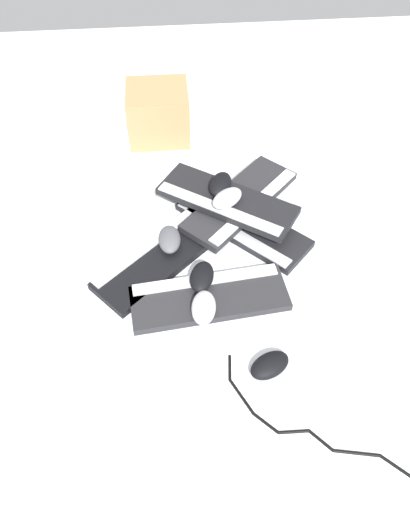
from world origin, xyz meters
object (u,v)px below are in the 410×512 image
at_px(keyboard_3, 241,201).
at_px(keyboard_0, 209,297).
at_px(mouse_1, 289,214).
at_px(mouse_5, 220,184).
at_px(keyboard_4, 227,201).
at_px(mouse_4, 202,277).
at_px(cardboard_box, 158,113).
at_px(keyboard_2, 161,257).
at_px(mouse_3, 270,365).
at_px(mouse_6, 170,239).
at_px(keyboard_1, 242,225).
at_px(mouse_0, 227,198).
at_px(mouse_2, 204,307).

bearing_deg(keyboard_3, keyboard_0, -21.17).
relative_size(keyboard_3, mouse_1, 3.81).
bearing_deg(mouse_5, keyboard_0, -169.88).
bearing_deg(keyboard_0, mouse_5, 169.30).
distance_m(keyboard_3, keyboard_4, 0.06).
bearing_deg(mouse_4, keyboard_3, 168.68).
xyz_separation_m(keyboard_0, cardboard_box, (-0.79, -0.12, 0.08)).
height_order(keyboard_2, mouse_4, mouse_4).
height_order(mouse_3, mouse_5, mouse_5).
height_order(keyboard_4, mouse_6, keyboard_4).
relative_size(keyboard_1, mouse_3, 3.81).
bearing_deg(keyboard_4, mouse_3, 5.00).
relative_size(keyboard_1, mouse_0, 3.81).
height_order(keyboard_4, mouse_5, mouse_5).
height_order(keyboard_2, mouse_5, mouse_5).
relative_size(mouse_4, mouse_6, 1.00).
xyz_separation_m(keyboard_4, cardboard_box, (-0.46, -0.20, 0.02)).
bearing_deg(keyboard_1, mouse_5, -146.37).
distance_m(keyboard_3, cardboard_box, 0.51).
relative_size(mouse_0, mouse_2, 1.00).
height_order(keyboard_3, cardboard_box, cardboard_box).
xyz_separation_m(keyboard_0, mouse_4, (-0.05, -0.02, 0.04)).
xyz_separation_m(mouse_0, mouse_2, (0.35, -0.10, -0.06)).
bearing_deg(mouse_3, mouse_2, 105.07).
bearing_deg(mouse_4, keyboard_1, 162.00).
relative_size(keyboard_0, mouse_4, 4.12).
distance_m(keyboard_4, mouse_2, 0.40).
relative_size(keyboard_4, mouse_1, 4.07).
bearing_deg(mouse_3, keyboard_3, 62.73).
bearing_deg(mouse_4, mouse_3, 43.91).
distance_m(mouse_1, cardboard_box, 0.63).
relative_size(keyboard_4, cardboard_box, 2.02).
xyz_separation_m(mouse_4, mouse_6, (-0.15, -0.08, 0.00)).
bearing_deg(cardboard_box, mouse_3, 13.80).
bearing_deg(keyboard_0, mouse_4, -160.76).
bearing_deg(keyboard_2, keyboard_0, 39.08).
bearing_deg(mouse_0, mouse_5, 60.84).
bearing_deg(keyboard_1, keyboard_0, -25.75).
bearing_deg(mouse_2, mouse_0, -7.81).
relative_size(keyboard_2, mouse_2, 3.88).
height_order(keyboard_0, keyboard_4, keyboard_4).
distance_m(keyboard_2, cardboard_box, 0.63).
height_order(mouse_4, mouse_6, same).
bearing_deg(keyboard_4, mouse_1, 84.27).
bearing_deg(mouse_2, keyboard_2, 35.27).
relative_size(keyboard_1, mouse_4, 3.81).
distance_m(keyboard_0, keyboard_4, 0.34).
bearing_deg(mouse_6, keyboard_3, 123.54).
bearing_deg(cardboard_box, keyboard_3, 29.94).
distance_m(keyboard_0, mouse_2, 0.07).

